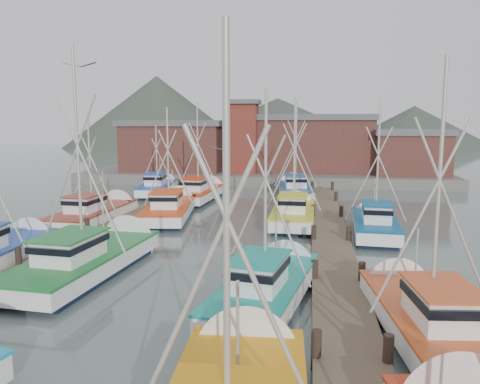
# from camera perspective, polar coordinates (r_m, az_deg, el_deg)

# --- Properties ---
(ground) EXTENTS (260.00, 260.00, 0.00)m
(ground) POSITION_cam_1_polar(r_m,az_deg,el_deg) (23.64, -5.89, -9.05)
(ground) COLOR #475653
(ground) RESTS_ON ground
(dock_left) EXTENTS (2.30, 46.00, 1.50)m
(dock_left) POSITION_cam_1_polar(r_m,az_deg,el_deg) (29.63, -17.19, -5.37)
(dock_left) COLOR brown
(dock_left) RESTS_ON ground
(dock_right) EXTENTS (2.30, 46.00, 1.50)m
(dock_right) POSITION_cam_1_polar(r_m,az_deg,el_deg) (26.79, 11.11, -6.60)
(dock_right) COLOR brown
(dock_right) RESTS_ON ground
(quay) EXTENTS (44.00, 16.00, 1.20)m
(quay) POSITION_cam_1_polar(r_m,az_deg,el_deg) (59.45, 3.00, 2.13)
(quay) COLOR slate
(quay) RESTS_ON ground
(shed_left) EXTENTS (12.72, 8.48, 6.20)m
(shed_left) POSITION_cam_1_polar(r_m,az_deg,el_deg) (59.29, -7.85, 5.67)
(shed_left) COLOR brown
(shed_left) RESTS_ON quay
(shed_center) EXTENTS (14.84, 9.54, 6.90)m
(shed_center) POSITION_cam_1_polar(r_m,az_deg,el_deg) (58.87, 8.89, 5.97)
(shed_center) COLOR brown
(shed_center) RESTS_ON quay
(shed_right) EXTENTS (8.48, 6.36, 5.20)m
(shed_right) POSITION_cam_1_polar(r_m,az_deg,el_deg) (57.05, 20.03, 4.64)
(shed_right) COLOR brown
(shed_right) RESTS_ON quay
(lookout_tower) EXTENTS (3.60, 3.60, 8.50)m
(lookout_tower) POSITION_cam_1_polar(r_m,az_deg,el_deg) (55.39, 0.56, 6.82)
(lookout_tower) COLOR maroon
(lookout_tower) RESTS_ON quay
(distant_hills) EXTENTS (175.00, 140.00, 42.00)m
(distant_hills) POSITION_cam_1_polar(r_m,az_deg,el_deg) (145.76, 1.28, 5.61)
(distant_hills) COLOR #3D463A
(distant_hills) RESTS_ON ground
(boat_4) EXTENTS (4.56, 10.51, 11.43)m
(boat_4) POSITION_cam_1_polar(r_m,az_deg,el_deg) (23.64, -17.53, -7.66)
(boat_4) COLOR black
(boat_4) RESTS_ON ground
(boat_5) EXTENTS (4.15, 9.07, 9.02)m
(boat_5) POSITION_cam_1_polar(r_m,az_deg,el_deg) (18.97, 3.60, -11.30)
(boat_5) COLOR black
(boat_5) RESTS_ON ground
(boat_7) EXTENTS (3.90, 8.89, 9.79)m
(boat_7) POSITION_cam_1_polar(r_m,az_deg,el_deg) (17.28, 21.40, -13.89)
(boat_7) COLOR black
(boat_7) RESTS_ON ground
(boat_8) EXTENTS (4.32, 10.04, 9.08)m
(boat_8) POSITION_cam_1_polar(r_m,az_deg,el_deg) (35.72, -8.44, -2.00)
(boat_8) COLOR black
(boat_8) RESTS_ON ground
(boat_9) EXTENTS (3.84, 9.14, 9.60)m
(boat_9) POSITION_cam_1_polar(r_m,az_deg,el_deg) (33.74, 6.57, -2.57)
(boat_9) COLOR black
(boat_9) RESTS_ON ground
(boat_10) EXTENTS (3.56, 9.51, 8.45)m
(boat_10) POSITION_cam_1_polar(r_m,az_deg,el_deg) (35.11, -17.00, -2.46)
(boat_10) COLOR black
(boat_10) RESTS_ON ground
(boat_11) EXTENTS (3.69, 8.49, 9.22)m
(boat_11) POSITION_cam_1_polar(r_m,az_deg,el_deg) (31.30, 16.08, -3.71)
(boat_11) COLOR black
(boat_11) RESTS_ON ground
(boat_12) EXTENTS (3.91, 9.55, 9.74)m
(boat_12) POSITION_cam_1_polar(r_m,az_deg,el_deg) (43.57, -4.83, -0.07)
(boat_12) COLOR black
(boat_12) RESTS_ON ground
(boat_13) EXTENTS (4.03, 9.98, 10.02)m
(boat_13) POSITION_cam_1_polar(r_m,az_deg,el_deg) (46.07, 6.71, 0.37)
(boat_13) COLOR black
(boat_13) RESTS_ON ground
(boat_14) EXTENTS (3.84, 9.20, 7.67)m
(boat_14) POSITION_cam_1_polar(r_m,az_deg,el_deg) (47.84, -9.88, 0.59)
(boat_14) COLOR black
(boat_14) RESTS_ON ground
(gull_near) EXTENTS (1.55, 0.62, 0.24)m
(gull_near) POSITION_cam_1_polar(r_m,az_deg,el_deg) (22.29, -18.94, 14.40)
(gull_near) COLOR slate
(gull_near) RESTS_ON ground
(gull_far) EXTENTS (1.55, 0.65, 0.24)m
(gull_far) POSITION_cam_1_polar(r_m,az_deg,el_deg) (25.38, -2.09, 5.34)
(gull_far) COLOR slate
(gull_far) RESTS_ON ground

